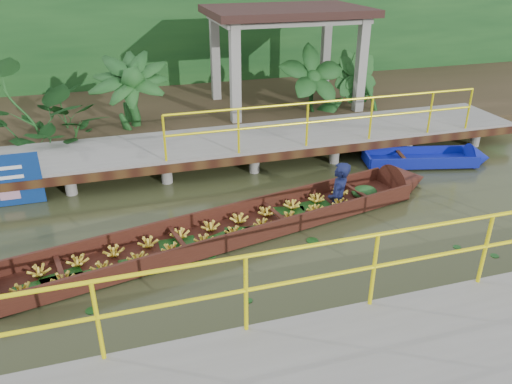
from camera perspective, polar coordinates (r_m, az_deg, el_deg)
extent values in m
plane|color=#2D351A|center=(8.96, -1.42, -5.10)|extent=(80.00, 80.00, 0.00)
cube|color=#322A19|center=(15.68, -8.83, 9.37)|extent=(30.00, 8.00, 0.45)
cube|color=gray|center=(11.84, -5.97, 5.44)|extent=(16.00, 2.00, 0.15)
cube|color=black|center=(10.95, -4.93, 3.30)|extent=(16.00, 0.12, 0.18)
cylinder|color=#FFEE0D|center=(11.45, 8.58, 10.24)|extent=(7.50, 0.05, 0.05)
cylinder|color=#FFEE0D|center=(11.58, 8.43, 8.10)|extent=(7.50, 0.05, 0.05)
cylinder|color=#FFEE0D|center=(11.59, 8.42, 7.86)|extent=(0.05, 0.05, 1.00)
cylinder|color=gray|center=(11.21, -25.50, 0.16)|extent=(0.24, 0.24, 0.55)
cylinder|color=gray|center=(12.68, -24.69, 3.18)|extent=(0.24, 0.24, 0.55)
cylinder|color=gray|center=(11.03, -15.31, 1.47)|extent=(0.24, 0.24, 0.55)
cylinder|color=gray|center=(12.52, -15.68, 4.37)|extent=(0.24, 0.24, 0.55)
cylinder|color=gray|center=(11.21, -5.11, 2.73)|extent=(0.24, 0.24, 0.55)
cylinder|color=gray|center=(12.67, -6.63, 5.46)|extent=(0.24, 0.24, 0.55)
cylinder|color=gray|center=(11.73, 4.50, 3.84)|extent=(0.24, 0.24, 0.55)
cylinder|color=gray|center=(13.14, 2.02, 6.37)|extent=(0.24, 0.24, 0.55)
cylinder|color=gray|center=(12.55, 13.10, 4.74)|extent=(0.24, 0.24, 0.55)
cylinder|color=gray|center=(13.88, 9.93, 7.07)|extent=(0.24, 0.24, 0.55)
cylinder|color=gray|center=(13.62, 20.51, 5.43)|extent=(0.24, 0.24, 0.55)
cylinder|color=gray|center=(14.85, 16.95, 7.59)|extent=(0.24, 0.24, 0.55)
cylinder|color=gray|center=(11.21, -5.11, 2.73)|extent=(0.24, 0.24, 0.55)
cylinder|color=#FFEE0D|center=(6.07, 15.44, -4.43)|extent=(10.00, 0.05, 0.05)
cylinder|color=#FFEE0D|center=(6.30, 14.96, -7.96)|extent=(10.00, 0.05, 0.05)
cylinder|color=#FFEE0D|center=(6.33, 14.91, -8.34)|extent=(0.05, 0.05, 1.00)
cube|color=gray|center=(13.26, -2.38, 12.77)|extent=(0.25, 0.25, 2.80)
cube|color=gray|center=(14.56, 11.87, 13.45)|extent=(0.25, 0.25, 2.80)
cube|color=gray|center=(15.55, -4.67, 14.68)|extent=(0.25, 0.25, 2.80)
cube|color=gray|center=(16.66, 7.95, 15.28)|extent=(0.25, 0.25, 2.80)
cube|color=gray|center=(14.70, 3.49, 19.19)|extent=(4.00, 2.60, 0.12)
cube|color=black|center=(14.67, 3.51, 19.97)|extent=(4.40, 3.00, 0.20)
cube|color=#143F18|center=(17.72, -10.51, 17.05)|extent=(30.00, 0.80, 4.00)
cube|color=black|center=(8.97, -3.02, -4.68)|extent=(7.70, 2.53, 0.06)
cube|color=black|center=(9.28, -4.34, -2.63)|extent=(7.52, 1.65, 0.33)
cube|color=black|center=(8.53, -1.63, -5.35)|extent=(7.52, 1.65, 0.33)
cone|color=black|center=(11.23, 16.95, 1.20)|extent=(1.13, 1.10, 0.92)
ellipsoid|color=#143F18|center=(10.45, 12.27, 0.00)|extent=(0.61, 0.52, 0.25)
imported|color=#10163D|center=(9.73, 9.67, 3.30)|extent=(0.70, 0.74, 1.69)
cube|color=#0D1893|center=(12.51, 18.15, 3.35)|extent=(2.67, 1.34, 0.09)
cube|color=#0D1893|center=(12.81, 17.64, 4.44)|extent=(2.50, 0.64, 0.26)
cube|color=#0D1893|center=(12.14, 18.82, 3.10)|extent=(2.50, 0.64, 0.26)
cube|color=#0D1893|center=(12.07, 12.52, 3.76)|extent=(0.23, 0.76, 0.26)
cone|color=#0D1893|center=(13.09, 24.13, 3.57)|extent=(0.66, 0.82, 0.72)
cube|color=black|center=(12.31, 16.38, 3.93)|extent=(0.26, 0.77, 0.04)
imported|color=#143F18|center=(13.24, -22.95, 9.19)|extent=(1.29, 1.29, 1.61)
imported|color=#143F18|center=(13.16, -14.22, 10.36)|extent=(1.29, 1.29, 1.61)
imported|color=#143F18|center=(14.25, 6.63, 12.13)|extent=(1.29, 1.29, 1.61)
imported|color=#143F18|center=(14.90, 12.09, 12.34)|extent=(1.29, 1.29, 1.61)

